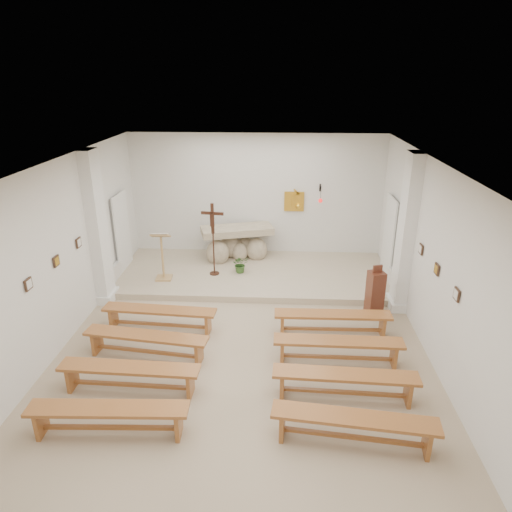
# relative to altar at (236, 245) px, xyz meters

# --- Properties ---
(ground) EXTENTS (7.00, 10.00, 0.00)m
(ground) POSITION_rel_altar_xyz_m (0.52, -4.39, -0.53)
(ground) COLOR tan
(ground) RESTS_ON ground
(wall_left) EXTENTS (0.02, 10.00, 3.50)m
(wall_left) POSITION_rel_altar_xyz_m (-2.97, -4.39, 1.22)
(wall_left) COLOR silver
(wall_left) RESTS_ON ground
(wall_right) EXTENTS (0.02, 10.00, 3.50)m
(wall_right) POSITION_rel_altar_xyz_m (4.01, -4.39, 1.22)
(wall_right) COLOR silver
(wall_right) RESTS_ON ground
(wall_back) EXTENTS (7.00, 0.02, 3.50)m
(wall_back) POSITION_rel_altar_xyz_m (0.52, 0.60, 1.22)
(wall_back) COLOR silver
(wall_back) RESTS_ON ground
(ceiling) EXTENTS (7.00, 10.00, 0.02)m
(ceiling) POSITION_rel_altar_xyz_m (0.52, -4.39, 2.96)
(ceiling) COLOR silver
(ceiling) RESTS_ON wall_back
(sanctuary_platform) EXTENTS (6.98, 3.00, 0.15)m
(sanctuary_platform) POSITION_rel_altar_xyz_m (0.52, -0.89, -0.46)
(sanctuary_platform) COLOR #B9A58F
(sanctuary_platform) RESTS_ON ground
(pilaster_left) EXTENTS (0.26, 0.55, 3.50)m
(pilaster_left) POSITION_rel_altar_xyz_m (-2.85, -2.39, 1.22)
(pilaster_left) COLOR white
(pilaster_left) RESTS_ON ground
(pilaster_right) EXTENTS (0.26, 0.55, 3.50)m
(pilaster_right) POSITION_rel_altar_xyz_m (3.89, -2.39, 1.22)
(pilaster_right) COLOR white
(pilaster_right) RESTS_ON ground
(gold_wall_relief) EXTENTS (0.55, 0.04, 0.55)m
(gold_wall_relief) POSITION_rel_altar_xyz_m (1.57, 0.57, 1.12)
(gold_wall_relief) COLOR gold
(gold_wall_relief) RESTS_ON wall_back
(sanctuary_lamp) EXTENTS (0.11, 0.36, 0.44)m
(sanctuary_lamp) POSITION_rel_altar_xyz_m (2.27, 0.31, 1.28)
(sanctuary_lamp) COLOR black
(sanctuary_lamp) RESTS_ON wall_back
(station_frame_left_front) EXTENTS (0.03, 0.20, 0.20)m
(station_frame_left_front) POSITION_rel_altar_xyz_m (-2.95, -5.19, 1.19)
(station_frame_left_front) COLOR #3A2619
(station_frame_left_front) RESTS_ON wall_left
(station_frame_left_mid) EXTENTS (0.03, 0.20, 0.20)m
(station_frame_left_mid) POSITION_rel_altar_xyz_m (-2.95, -4.19, 1.19)
(station_frame_left_mid) COLOR #3A2619
(station_frame_left_mid) RESTS_ON wall_left
(station_frame_left_rear) EXTENTS (0.03, 0.20, 0.20)m
(station_frame_left_rear) POSITION_rel_altar_xyz_m (-2.95, -3.19, 1.19)
(station_frame_left_rear) COLOR #3A2619
(station_frame_left_rear) RESTS_ON wall_left
(station_frame_right_front) EXTENTS (0.03, 0.20, 0.20)m
(station_frame_right_front) POSITION_rel_altar_xyz_m (3.99, -5.19, 1.19)
(station_frame_right_front) COLOR #3A2619
(station_frame_right_front) RESTS_ON wall_right
(station_frame_right_mid) EXTENTS (0.03, 0.20, 0.20)m
(station_frame_right_mid) POSITION_rel_altar_xyz_m (3.99, -4.19, 1.19)
(station_frame_right_mid) COLOR #3A2619
(station_frame_right_mid) RESTS_ON wall_right
(station_frame_right_rear) EXTENTS (0.03, 0.20, 0.20)m
(station_frame_right_rear) POSITION_rel_altar_xyz_m (3.99, -3.19, 1.19)
(station_frame_right_rear) COLOR #3A2619
(station_frame_right_rear) RESTS_ON wall_right
(radiator_left) EXTENTS (0.10, 0.85, 0.52)m
(radiator_left) POSITION_rel_altar_xyz_m (-2.91, -1.69, -0.26)
(radiator_left) COLOR silver
(radiator_left) RESTS_ON ground
(radiator_right) EXTENTS (0.10, 0.85, 0.52)m
(radiator_right) POSITION_rel_altar_xyz_m (3.95, -1.69, -0.26)
(radiator_right) COLOR silver
(radiator_right) RESTS_ON ground
(altar) EXTENTS (2.07, 1.26, 1.00)m
(altar) POSITION_rel_altar_xyz_m (0.00, 0.00, 0.00)
(altar) COLOR beige
(altar) RESTS_ON sanctuary_platform
(lectern) EXTENTS (0.49, 0.42, 1.28)m
(lectern) POSITION_rel_altar_xyz_m (-1.70, -1.50, 0.25)
(lectern) COLOR tan
(lectern) RESTS_ON sanctuary_platform
(crucifix_stand) EXTENTS (0.57, 0.25, 1.88)m
(crucifix_stand) POSITION_rel_altar_xyz_m (-0.47, -1.13, 0.70)
(crucifix_stand) COLOR #341810
(crucifix_stand) RESTS_ON sanctuary_platform
(potted_plant) EXTENTS (0.50, 0.46, 0.46)m
(potted_plant) POSITION_rel_altar_xyz_m (0.19, -0.98, -0.15)
(potted_plant) COLOR #315622
(potted_plant) RESTS_ON sanctuary_platform
(donation_pedestal) EXTENTS (0.39, 0.39, 1.18)m
(donation_pedestal) POSITION_rel_altar_xyz_m (3.28, -2.79, -0.01)
(donation_pedestal) COLOR #582A19
(donation_pedestal) RESTS_ON ground
(bench_left_front) EXTENTS (2.36, 0.54, 0.49)m
(bench_left_front) POSITION_rel_altar_xyz_m (-1.24, -3.68, -0.16)
(bench_left_front) COLOR #9C5D2D
(bench_left_front) RESTS_ON ground
(bench_right_front) EXTENTS (2.34, 0.40, 0.49)m
(bench_right_front) POSITION_rel_altar_xyz_m (2.29, -3.68, -0.16)
(bench_right_front) COLOR #9C5D2D
(bench_right_front) RESTS_ON ground
(bench_left_second) EXTENTS (2.37, 0.68, 0.49)m
(bench_left_second) POSITION_rel_altar_xyz_m (-1.24, -4.67, -0.16)
(bench_left_second) COLOR #9C5D2D
(bench_left_second) RESTS_ON ground
(bench_right_second) EXTENTS (2.34, 0.40, 0.49)m
(bench_right_second) POSITION_rel_altar_xyz_m (2.29, -4.67, -0.16)
(bench_right_second) COLOR #9C5D2D
(bench_right_second) RESTS_ON ground
(bench_left_third) EXTENTS (2.35, 0.45, 0.49)m
(bench_left_third) POSITION_rel_altar_xyz_m (-1.24, -5.66, -0.16)
(bench_left_third) COLOR #9C5D2D
(bench_left_third) RESTS_ON ground
(bench_right_third) EXTENTS (2.35, 0.47, 0.49)m
(bench_right_third) POSITION_rel_altar_xyz_m (2.29, -5.66, -0.16)
(bench_right_third) COLOR #9C5D2D
(bench_right_third) RESTS_ON ground
(bench_left_fourth) EXTENTS (2.35, 0.47, 0.49)m
(bench_left_fourth) POSITION_rel_altar_xyz_m (-1.24, -6.65, -0.16)
(bench_left_fourth) COLOR #9C5D2D
(bench_left_fourth) RESTS_ON ground
(bench_right_fourth) EXTENTS (2.36, 0.63, 0.49)m
(bench_right_fourth) POSITION_rel_altar_xyz_m (2.29, -6.65, -0.16)
(bench_right_fourth) COLOR #9C5D2D
(bench_right_fourth) RESTS_ON ground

